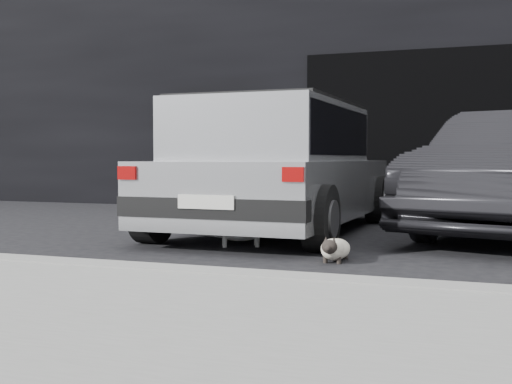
% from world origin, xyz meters
% --- Properties ---
extents(ground, '(80.00, 80.00, 0.00)m').
position_xyz_m(ground, '(0.00, 0.00, 0.00)').
color(ground, black).
rests_on(ground, ground).
extents(building_facade, '(34.00, 4.00, 5.00)m').
position_xyz_m(building_facade, '(1.00, 6.00, 2.50)').
color(building_facade, black).
rests_on(building_facade, ground).
extents(garage_opening, '(4.00, 0.10, 2.60)m').
position_xyz_m(garage_opening, '(1.00, 3.99, 1.30)').
color(garage_opening, black).
rests_on(garage_opening, ground).
extents(curb, '(18.00, 0.25, 0.12)m').
position_xyz_m(curb, '(1.00, -2.60, 0.06)').
color(curb, gray).
rests_on(curb, ground).
extents(sidewalk, '(18.00, 2.20, 0.11)m').
position_xyz_m(sidewalk, '(1.00, -3.80, 0.06)').
color(sidewalk, gray).
rests_on(sidewalk, ground).
extents(silver_hatchback, '(2.14, 4.19, 1.53)m').
position_xyz_m(silver_hatchback, '(-0.46, 0.61, 0.84)').
color(silver_hatchback, '#B5B7BA').
rests_on(silver_hatchback, ground).
extents(cat_siamese, '(0.23, 0.69, 0.24)m').
position_xyz_m(cat_siamese, '(0.65, -1.28, 0.11)').
color(cat_siamese, beige).
rests_on(cat_siamese, ground).
extents(cat_white, '(0.74, 0.47, 0.38)m').
position_xyz_m(cat_white, '(-0.40, -0.65, 0.18)').
color(cat_white, white).
rests_on(cat_white, ground).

